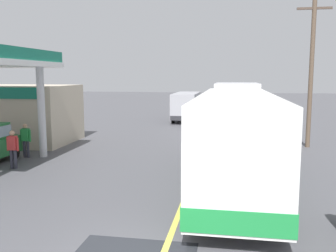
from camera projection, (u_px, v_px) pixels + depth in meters
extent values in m
plane|color=#4C4C51|center=(211.00, 130.00, 27.18)|extent=(120.00, 120.00, 0.00)
cube|color=#D8CC4C|center=(206.00, 142.00, 22.30)|extent=(0.16, 50.00, 0.01)
cube|color=white|center=(236.00, 134.00, 13.26)|extent=(2.50, 11.00, 2.90)
cube|color=#1E8C3F|center=(235.00, 164.00, 13.41)|extent=(2.54, 11.04, 0.56)
cube|color=#8C9EAD|center=(240.00, 149.00, 7.88)|extent=(2.30, 0.10, 1.40)
cube|color=#8C9EAD|center=(201.00, 121.00, 13.41)|extent=(0.06, 9.35, 1.10)
cube|color=#8C9EAD|center=(273.00, 123.00, 12.99)|extent=(0.06, 9.35, 1.10)
cube|color=white|center=(240.00, 116.00, 7.79)|extent=(1.75, 0.08, 0.32)
cube|color=#B2B2B7|center=(237.00, 88.00, 14.02)|extent=(1.60, 2.80, 0.36)
cylinder|color=black|center=(194.00, 207.00, 9.83)|extent=(0.30, 1.00, 1.00)
cylinder|color=black|center=(280.00, 212.00, 9.46)|extent=(0.30, 1.00, 1.00)
cylinder|color=black|center=(210.00, 152.00, 16.86)|extent=(0.30, 1.00, 1.00)
cylinder|color=black|center=(259.00, 154.00, 16.49)|extent=(0.30, 1.00, 1.00)
cylinder|color=silver|center=(41.00, 110.00, 17.90)|extent=(0.36, 0.36, 4.60)
cube|color=beige|center=(14.00, 114.00, 22.02)|extent=(7.00, 4.40, 3.40)
cylinder|color=black|center=(14.00, 153.00, 17.52)|extent=(0.20, 0.64, 0.64)
cube|color=#A5A5AD|center=(186.00, 105.00, 32.62)|extent=(2.00, 6.00, 2.10)
cube|color=#8C9EAD|center=(186.00, 100.00, 32.57)|extent=(2.04, 5.10, 0.80)
cube|color=#2D2D33|center=(182.00, 118.00, 29.76)|extent=(1.90, 0.16, 0.36)
cylinder|color=black|center=(173.00, 119.00, 30.95)|extent=(0.22, 0.76, 0.76)
cylinder|color=black|center=(194.00, 119.00, 30.66)|extent=(0.22, 0.76, 0.76)
cylinder|color=black|center=(180.00, 114.00, 34.86)|extent=(0.22, 0.76, 0.76)
cylinder|color=black|center=(198.00, 114.00, 34.57)|extent=(0.22, 0.76, 0.76)
cylinder|color=#33333F|center=(12.00, 159.00, 15.83)|extent=(0.14, 0.14, 0.82)
cylinder|color=#33333F|center=(15.00, 159.00, 15.80)|extent=(0.14, 0.14, 0.82)
cube|color=#BF3333|center=(13.00, 143.00, 15.72)|extent=(0.36, 0.22, 0.60)
sphere|color=tan|center=(12.00, 133.00, 15.66)|extent=(0.22, 0.22, 0.22)
cylinder|color=#BF3333|center=(8.00, 144.00, 15.77)|extent=(0.09, 0.09, 0.58)
cylinder|color=#BF3333|center=(18.00, 144.00, 15.69)|extent=(0.09, 0.09, 0.58)
cylinder|color=#33333F|center=(25.00, 149.00, 18.01)|extent=(0.14, 0.14, 0.82)
cylinder|color=#33333F|center=(28.00, 149.00, 17.98)|extent=(0.14, 0.14, 0.82)
cube|color=#268C3F|center=(25.00, 135.00, 17.90)|extent=(0.36, 0.22, 0.60)
sphere|color=tan|center=(25.00, 126.00, 17.84)|extent=(0.22, 0.22, 0.22)
cylinder|color=#268C3F|center=(21.00, 136.00, 17.95)|extent=(0.09, 0.09, 0.58)
cylinder|color=#268C3F|center=(30.00, 136.00, 17.87)|extent=(0.09, 0.09, 0.58)
cube|color=#1E602D|center=(243.00, 118.00, 28.43)|extent=(1.70, 4.20, 0.80)
cube|color=#1E602D|center=(243.00, 108.00, 28.52)|extent=(1.50, 2.31, 0.70)
cube|color=#8C9EAD|center=(243.00, 108.00, 28.52)|extent=(1.53, 2.35, 0.49)
cylinder|color=black|center=(233.00, 125.00, 27.14)|extent=(0.20, 0.64, 0.64)
cylinder|color=black|center=(254.00, 126.00, 26.89)|extent=(0.20, 0.64, 0.64)
cylinder|color=black|center=(233.00, 121.00, 30.07)|extent=(0.20, 0.64, 0.64)
cylinder|color=black|center=(251.00, 121.00, 29.82)|extent=(0.20, 0.64, 0.64)
cylinder|color=brown|center=(311.00, 74.00, 20.10)|extent=(0.24, 0.24, 8.12)
cube|color=#4C3D33|center=(315.00, 8.00, 19.63)|extent=(1.80, 0.12, 0.12)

